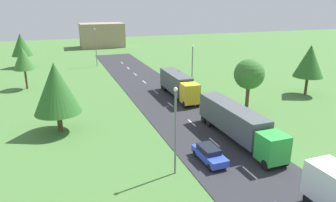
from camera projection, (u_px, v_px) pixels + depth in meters
name	position (u px, v px, depth m)	size (l,w,h in m)	color
road	(246.00, 170.00, 29.27)	(10.00, 140.00, 0.06)	#2B2B30
lane_marking_centre	(273.00, 193.00, 25.75)	(0.16, 121.35, 0.01)	white
truck_second	(237.00, 122.00, 35.03)	(2.62, 14.30, 3.69)	green
truck_third	(178.00, 84.00, 50.88)	(2.69, 12.05, 3.74)	yellow
car_third	(209.00, 154.00, 30.60)	(1.95, 4.47, 1.50)	blue
lamppost_second	(175.00, 127.00, 27.45)	(0.36, 0.36, 8.15)	slate
lamppost_third	(192.00, 65.00, 54.24)	(0.36, 0.36, 7.93)	slate
lamppost_fourth	(96.00, 45.00, 74.62)	(0.36, 0.36, 8.91)	slate
tree_oak	(249.00, 74.00, 44.07)	(4.26, 4.26, 7.39)	#513823
tree_birch	(56.00, 88.00, 36.42)	(5.46, 5.46, 8.42)	#513823
tree_maple	(23.00, 58.00, 54.91)	(3.65, 3.65, 7.50)	#513823
tree_pine	(21.00, 45.00, 72.99)	(4.71, 4.71, 7.92)	#513823
tree_elm	(310.00, 61.00, 51.31)	(4.79, 4.79, 8.32)	#513823
distant_building	(102.00, 35.00, 106.40)	(14.21, 9.12, 7.87)	#9E846B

